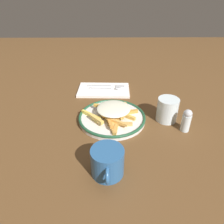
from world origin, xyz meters
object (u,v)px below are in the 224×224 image
spoon (111,89)px  water_glass (167,110)px  plate (112,118)px  fries_heap (113,112)px  coffee_mug (107,162)px  salt_shaker (186,120)px  fork (106,86)px  napkin (104,90)px

spoon → water_glass: bearing=40.8°
plate → fries_heap: bearing=98.3°
spoon → coffee_mug: coffee_mug is taller
spoon → salt_shaker: 0.39m
spoon → water_glass: (0.24, 0.20, 0.03)m
water_glass → salt_shaker: water_glass is taller
salt_shaker → water_glass: bearing=-143.0°
fries_heap → water_glass: bearing=90.0°
salt_shaker → fries_heap: bearing=-105.0°
fork → water_glass: (0.27, 0.23, 0.03)m
fork → spoon: bearing=36.9°
fries_heap → fork: 0.27m
napkin → coffee_mug: bearing=2.4°
fries_heap → coffee_mug: 0.25m
napkin → water_glass: bearing=44.9°
plate → fries_heap: fries_heap is taller
plate → coffee_mug: 0.25m
fork → salt_shaker: size_ratio=2.14×
napkin → water_glass: water_glass is taller
water_glass → coffee_mug: bearing=-40.7°
fork → coffee_mug: size_ratio=1.55×
napkin → salt_shaker: (0.30, 0.29, 0.04)m
plate → spoon: bearing=-179.7°
plate → fork: 0.27m
plate → napkin: size_ratio=1.05×
plate → fork: (-0.27, -0.02, 0.00)m
fries_heap → fork: (-0.27, -0.03, -0.02)m
napkin → spoon: 0.04m
fries_heap → fork: fries_heap is taller
coffee_mug → fork: bearing=-179.0°
napkin → coffee_mug: 0.49m
spoon → salt_shaker: size_ratio=1.85×
napkin → fork: (-0.03, 0.01, 0.01)m
fork → water_glass: 0.35m
coffee_mug → salt_shaker: (-0.19, 0.27, 0.00)m
salt_shaker → fork: bearing=-140.3°
napkin → water_glass: size_ratio=2.71×
fork → salt_shaker: (0.33, 0.27, 0.03)m
plate → salt_shaker: salt_shaker is taller
fries_heap → fork: size_ratio=1.22×
spoon → fork: bearing=-143.1°
fries_heap → spoon: fries_heap is taller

